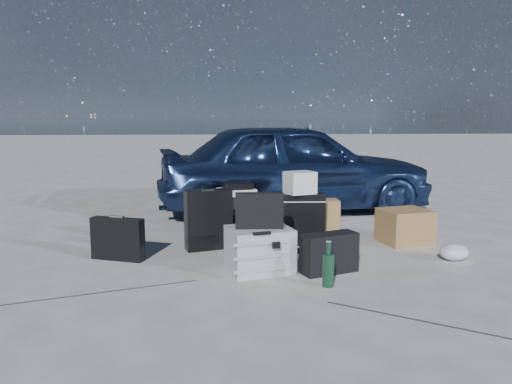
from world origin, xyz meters
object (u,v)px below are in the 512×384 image
at_px(car, 294,167).
at_px(duffel_bag, 235,213).
at_px(pelican_case, 259,249).
at_px(cardboard_box, 405,226).
at_px(briefcase, 118,239).
at_px(suitcase_left, 208,220).
at_px(suitcase_right, 299,223).
at_px(green_bottle, 328,264).

height_order(car, duffel_bag, car).
xyz_separation_m(pelican_case, cardboard_box, (1.49, 0.78, -0.01)).
height_order(car, pelican_case, car).
bearing_deg(briefcase, pelican_case, 1.71).
relative_size(suitcase_left, cardboard_box, 1.26).
relative_size(pelican_case, suitcase_left, 0.87).
relative_size(car, suitcase_right, 6.38).
height_order(car, suitcase_right, car).
bearing_deg(pelican_case, car, 61.25).
xyz_separation_m(briefcase, green_bottle, (1.67, -0.82, -0.02)).
height_order(pelican_case, green_bottle, pelican_case).
height_order(suitcase_left, cardboard_box, suitcase_left).
height_order(suitcase_left, duffel_bag, suitcase_left).
xyz_separation_m(car, green_bottle, (-0.18, -2.87, -0.42)).
height_order(suitcase_left, suitcase_right, suitcase_left).
distance_m(car, cardboard_box, 1.93).
relative_size(car, duffel_bag, 4.37).
xyz_separation_m(pelican_case, green_bottle, (0.47, -0.41, -0.01)).
bearing_deg(duffel_bag, green_bottle, -70.97).
xyz_separation_m(car, briefcase, (-1.85, -2.05, -0.41)).
bearing_deg(suitcase_left, pelican_case, -75.06).
distance_m(pelican_case, duffel_bag, 1.44).
bearing_deg(duffel_bag, suitcase_right, -57.19).
distance_m(cardboard_box, green_bottle, 1.57).
relative_size(duffel_bag, cardboard_box, 1.79).
height_order(duffel_bag, cardboard_box, duffel_bag).
height_order(suitcase_right, cardboard_box, suitcase_right).
bearing_deg(suitcase_left, duffel_bag, 53.96).
bearing_deg(suitcase_right, car, 85.67).
bearing_deg(pelican_case, green_bottle, -55.34).
distance_m(car, green_bottle, 2.91).
bearing_deg(cardboard_box, pelican_case, -152.45).
bearing_deg(briefcase, suitcase_left, 41.29).
distance_m(pelican_case, suitcase_right, 0.69).
xyz_separation_m(car, pelican_case, (-0.65, -2.46, -0.41)).
relative_size(suitcase_right, cardboard_box, 1.22).
xyz_separation_m(suitcase_right, green_bottle, (0.06, -0.96, -0.10)).
relative_size(suitcase_right, green_bottle, 1.63).
xyz_separation_m(briefcase, suitcase_left, (0.78, 0.30, 0.10)).
bearing_deg(duffel_bag, briefcase, -135.02).
xyz_separation_m(car, suitcase_left, (-1.07, -1.76, -0.31)).
relative_size(car, suitcase_left, 6.19).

